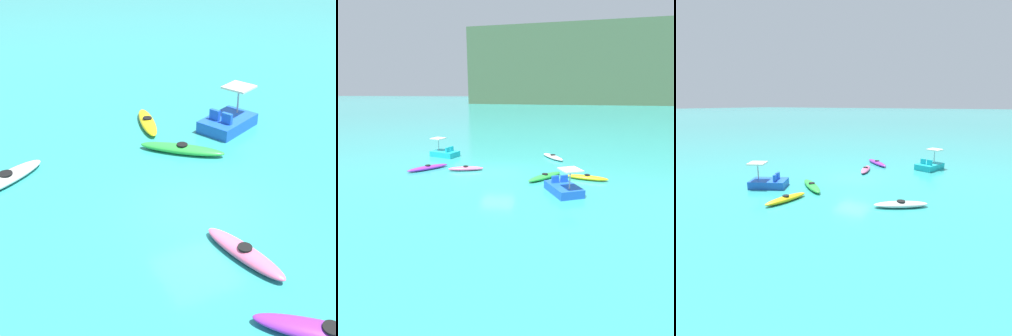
% 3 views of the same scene
% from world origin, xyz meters
% --- Properties ---
extents(ground_plane, '(600.00, 600.00, 0.00)m').
position_xyz_m(ground_plane, '(0.00, 0.00, 0.00)').
color(ground_plane, teal).
extents(kayak_purple, '(2.67, 2.90, 0.37)m').
position_xyz_m(kayak_purple, '(-5.46, -0.25, 0.16)').
color(kayak_purple, purple).
rests_on(kayak_purple, ground_plane).
extents(kayak_green, '(2.57, 2.93, 0.37)m').
position_xyz_m(kayak_green, '(3.59, -1.24, 0.16)').
color(kayak_green, green).
rests_on(kayak_green, ground_plane).
extents(kayak_white, '(2.22, 2.92, 0.37)m').
position_xyz_m(kayak_white, '(4.14, 5.09, 0.16)').
color(kayak_white, white).
rests_on(kayak_white, ground_plane).
extents(kayak_pink, '(2.74, 1.24, 0.37)m').
position_xyz_m(kayak_pink, '(-2.46, -0.05, 0.16)').
color(kayak_pink, pink).
rests_on(kayak_pink, ground_plane).
extents(kayak_yellow, '(2.88, 1.18, 0.37)m').
position_xyz_m(kayak_yellow, '(6.47, -1.02, 0.16)').
color(kayak_yellow, yellow).
rests_on(kayak_yellow, ground_plane).
extents(pedal_boat_cyan, '(2.75, 2.18, 1.68)m').
position_xyz_m(pedal_boat_cyan, '(-5.86, 4.45, 0.34)').
color(pedal_boat_cyan, '#19B7C6').
rests_on(pedal_boat_cyan, ground_plane).
extents(pedal_boat_blue, '(2.37, 2.81, 1.68)m').
position_xyz_m(pedal_boat_blue, '(4.78, -3.98, 0.34)').
color(pedal_boat_blue, blue).
rests_on(pedal_boat_blue, ground_plane).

